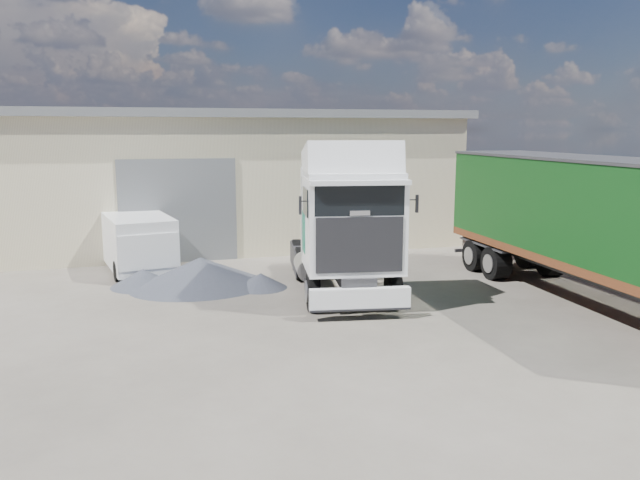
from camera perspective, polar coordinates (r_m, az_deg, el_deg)
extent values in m
plane|color=#282621|center=(13.17, -1.18, -10.30)|extent=(120.00, 120.00, 0.00)
cube|color=beige|center=(28.18, -21.72, 5.12)|extent=(30.00, 12.00, 5.00)
cube|color=#57595C|center=(28.11, -22.08, 10.50)|extent=(30.60, 12.60, 0.30)
cube|color=#57595C|center=(22.14, -12.81, 2.59)|extent=(4.00, 0.08, 3.60)
cube|color=#57595C|center=(28.12, -22.10, 10.91)|extent=(30.60, 0.40, 0.15)
cube|color=#974326|center=(23.38, 23.10, 1.06)|extent=(0.35, 26.00, 2.50)
cylinder|color=black|center=(16.09, 3.08, -4.60)|extent=(2.52, 1.39, 1.03)
cylinder|color=black|center=(19.35, 1.39, -2.08)|extent=(2.56, 1.40, 1.03)
cylinder|color=black|center=(20.67, 0.86, -1.29)|extent=(2.56, 1.40, 1.03)
cube|color=#2D2D30|center=(18.25, 1.86, -1.67)|extent=(1.87, 6.45, 0.29)
cube|color=silver|center=(15.21, 3.67, -5.40)|extent=(2.48, 0.63, 0.53)
cube|color=silver|center=(16.08, 2.94, 1.55)|extent=(2.74, 2.58, 2.37)
cube|color=black|center=(15.06, 3.63, -0.45)|extent=(2.11, 0.39, 1.36)
cube|color=black|center=(14.92, 3.66, 3.59)|extent=(2.16, 0.39, 0.73)
cube|color=silver|center=(16.12, 2.87, 7.02)|extent=(2.67, 2.23, 1.19)
cube|color=#0C583F|center=(16.35, -1.51, 0.75)|extent=(0.13, 0.72, 1.07)
cube|color=#0C583F|center=(16.74, 6.82, 0.90)|extent=(0.13, 0.72, 1.07)
cylinder|color=#2D2D30|center=(19.43, 1.32, -0.34)|extent=(1.22, 1.22, 0.12)
cylinder|color=black|center=(21.05, 17.25, -1.54)|extent=(2.49, 1.09, 1.02)
cube|color=#2D2D30|center=(17.85, 23.83, -2.82)|extent=(1.08, 11.60, 0.34)
cube|color=#5A2E14|center=(17.78, 23.90, -1.82)|extent=(2.72, 11.64, 0.23)
cube|color=black|center=(17.57, 24.22, 2.56)|extent=(2.72, 11.64, 2.51)
cube|color=#2D2D30|center=(17.47, 24.52, 6.70)|extent=(2.78, 11.70, 0.08)
cylinder|color=black|center=(20.15, -15.65, -2.52)|extent=(1.96, 0.98, 0.64)
cylinder|color=black|center=(23.16, -17.10, -0.99)|extent=(1.96, 0.98, 0.64)
cube|color=silver|center=(21.53, -16.52, 0.13)|extent=(2.64, 4.75, 1.66)
cube|color=silver|center=(19.74, -15.57, -0.84)|extent=(1.93, 1.19, 1.07)
cube|color=black|center=(19.84, -15.75, 0.78)|extent=(1.69, 0.39, 0.58)
cone|color=#20222A|center=(18.76, -10.85, -2.89)|extent=(4.71, 4.71, 0.87)
cone|color=#20222A|center=(18.40, -5.45, -3.71)|extent=(1.77, 1.77, 0.44)
cone|color=#20222A|center=(19.21, -15.87, -3.33)|extent=(2.16, 2.16, 0.52)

